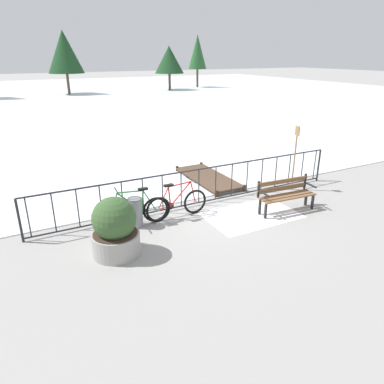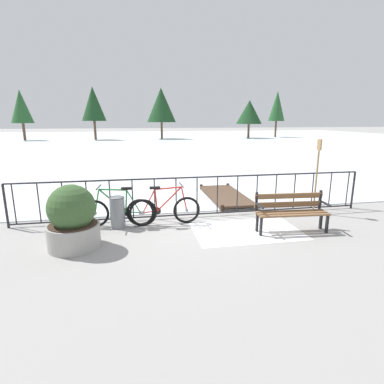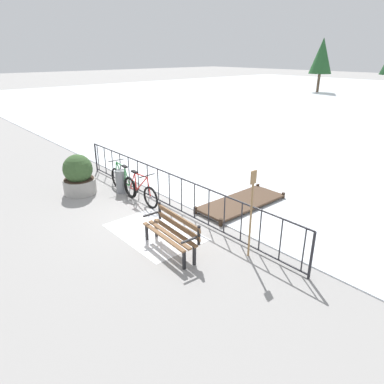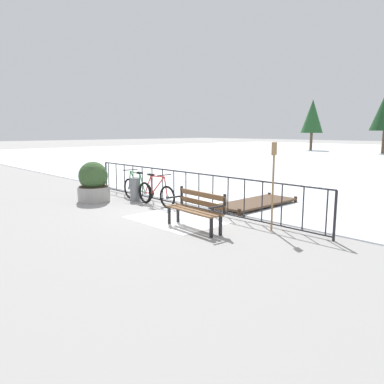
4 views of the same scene
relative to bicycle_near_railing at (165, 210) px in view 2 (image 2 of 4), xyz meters
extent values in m
plane|color=gray|center=(0.87, 0.43, -0.37)|extent=(160.00, 160.00, 0.00)
cube|color=silver|center=(0.87, 28.83, -0.35)|extent=(80.00, 56.00, 0.03)
cube|color=white|center=(1.78, -0.77, -0.36)|extent=(2.41, 1.60, 0.01)
cylinder|color=#232328|center=(0.87, 0.43, 0.68)|extent=(9.00, 0.04, 0.04)
cylinder|color=#232328|center=(0.87, 0.43, -0.29)|extent=(9.00, 0.04, 0.04)
cylinder|color=#232328|center=(-3.63, 0.43, 0.16)|extent=(0.06, 0.06, 1.05)
cylinder|color=#232328|center=(5.37, 0.43, 0.16)|extent=(0.06, 0.06, 1.05)
cylinder|color=#232328|center=(-3.45, 0.43, 0.20)|extent=(0.03, 0.03, 0.97)
cylinder|color=#232328|center=(-2.91, 0.43, 0.20)|extent=(0.03, 0.03, 0.97)
cylinder|color=#232328|center=(-2.37, 0.43, 0.20)|extent=(0.03, 0.03, 0.97)
cylinder|color=#232328|center=(-1.83, 0.43, 0.20)|extent=(0.03, 0.03, 0.97)
cylinder|color=#232328|center=(-1.29, 0.43, 0.20)|extent=(0.03, 0.03, 0.97)
cylinder|color=#232328|center=(-0.75, 0.43, 0.20)|extent=(0.03, 0.03, 0.97)
cylinder|color=#232328|center=(-0.21, 0.43, 0.20)|extent=(0.03, 0.03, 0.97)
cylinder|color=#232328|center=(0.33, 0.43, 0.20)|extent=(0.03, 0.03, 0.97)
cylinder|color=#232328|center=(0.87, 0.43, 0.20)|extent=(0.03, 0.03, 0.97)
cylinder|color=#232328|center=(1.41, 0.43, 0.20)|extent=(0.03, 0.03, 0.97)
cylinder|color=#232328|center=(1.95, 0.43, 0.20)|extent=(0.03, 0.03, 0.97)
cylinder|color=#232328|center=(2.49, 0.43, 0.20)|extent=(0.03, 0.03, 0.97)
cylinder|color=#232328|center=(3.03, 0.43, 0.20)|extent=(0.03, 0.03, 0.97)
cylinder|color=#232328|center=(3.57, 0.43, 0.20)|extent=(0.03, 0.03, 0.97)
cylinder|color=#232328|center=(4.11, 0.43, 0.20)|extent=(0.03, 0.03, 0.97)
cylinder|color=#232328|center=(4.65, 0.43, 0.20)|extent=(0.03, 0.03, 0.97)
cylinder|color=#232328|center=(5.19, 0.43, 0.20)|extent=(0.03, 0.03, 0.97)
torus|color=black|center=(-0.52, -0.01, -0.04)|extent=(0.66, 0.07, 0.66)
cylinder|color=gray|center=(-0.52, -0.01, -0.04)|extent=(0.08, 0.06, 0.08)
torus|color=black|center=(0.53, 0.01, -0.04)|extent=(0.66, 0.07, 0.66)
cylinder|color=gray|center=(0.53, 0.01, -0.04)|extent=(0.08, 0.06, 0.08)
cylinder|color=red|center=(-0.21, 0.00, 0.25)|extent=(0.08, 0.04, 0.53)
cylinder|color=red|center=(0.11, 0.00, 0.26)|extent=(0.61, 0.05, 0.59)
cylinder|color=red|center=(0.09, 0.00, 0.53)|extent=(0.63, 0.05, 0.07)
cylinder|color=red|center=(-0.35, -0.01, -0.03)|extent=(0.34, 0.04, 0.05)
cylinder|color=red|center=(-0.37, -0.01, 0.24)|extent=(0.32, 0.04, 0.56)
cylinder|color=red|center=(0.47, 0.01, 0.25)|extent=(0.16, 0.04, 0.59)
cube|color=black|center=(-0.23, 0.00, 0.55)|extent=(0.24, 0.11, 0.05)
cylinder|color=black|center=(0.40, 0.01, 0.59)|extent=(0.04, 0.52, 0.03)
cylinder|color=black|center=(-0.19, 0.00, -0.02)|extent=(0.18, 0.02, 0.18)
torus|color=black|center=(-0.58, 0.02, -0.04)|extent=(0.66, 0.13, 0.66)
cylinder|color=gray|center=(-0.58, 0.02, -0.04)|extent=(0.08, 0.07, 0.08)
torus|color=black|center=(-1.63, 0.12, -0.04)|extent=(0.66, 0.13, 0.66)
cylinder|color=gray|center=(-1.63, 0.12, -0.04)|extent=(0.08, 0.07, 0.08)
cylinder|color=#2D843D|center=(-0.90, 0.05, 0.25)|extent=(0.08, 0.04, 0.53)
cylinder|color=#2D843D|center=(-1.21, 0.08, 0.26)|extent=(0.61, 0.10, 0.59)
cylinder|color=#2D843D|center=(-1.19, 0.08, 0.53)|extent=(0.63, 0.10, 0.07)
cylinder|color=#2D843D|center=(-0.75, 0.03, -0.03)|extent=(0.34, 0.06, 0.05)
cylinder|color=#2D843D|center=(-0.73, 0.03, 0.24)|extent=(0.32, 0.06, 0.56)
cylinder|color=#2D843D|center=(-1.57, 0.12, 0.25)|extent=(0.16, 0.05, 0.59)
cube|color=black|center=(-0.88, 0.05, 0.55)|extent=(0.25, 0.12, 0.05)
cylinder|color=black|center=(-1.50, 0.11, 0.59)|extent=(0.08, 0.52, 0.03)
cylinder|color=black|center=(-0.92, 0.05, -0.02)|extent=(0.18, 0.04, 0.18)
cube|color=brown|center=(2.75, -0.88, 0.07)|extent=(1.60, 0.21, 0.04)
cube|color=brown|center=(2.74, -1.03, 0.07)|extent=(1.60, 0.21, 0.04)
cube|color=brown|center=(2.73, -1.19, 0.07)|extent=(1.60, 0.21, 0.04)
cube|color=brown|center=(2.76, -0.79, 0.21)|extent=(1.60, 0.16, 0.12)
cube|color=brown|center=(2.76, -0.79, 0.41)|extent=(1.60, 0.16, 0.12)
cube|color=black|center=(3.49, -1.22, -0.15)|extent=(0.05, 0.06, 0.44)
cube|color=black|center=(3.51, -0.96, -0.15)|extent=(0.05, 0.06, 0.44)
cube|color=black|center=(3.52, -0.84, 0.30)|extent=(0.05, 0.05, 0.45)
cube|color=black|center=(3.50, -1.09, 0.27)|extent=(0.07, 0.40, 0.04)
cube|color=black|center=(1.98, -1.11, -0.15)|extent=(0.05, 0.06, 0.44)
cube|color=black|center=(1.99, -0.85, -0.15)|extent=(0.05, 0.06, 0.44)
cube|color=black|center=(2.00, -0.73, 0.30)|extent=(0.05, 0.05, 0.45)
cube|color=black|center=(1.98, -0.98, 0.27)|extent=(0.07, 0.40, 0.04)
cylinder|color=#9E9B96|center=(-1.90, -1.02, -0.13)|extent=(1.00, 1.00, 0.47)
cylinder|color=#38281E|center=(-1.90, -1.02, 0.11)|extent=(0.92, 0.92, 0.02)
sphere|color=#38562D|center=(-1.90, -1.02, 0.45)|extent=(0.91, 0.91, 0.91)
cylinder|color=gray|center=(-1.11, 0.02, -0.01)|extent=(0.34, 0.34, 0.72)
torus|color=#494A4E|center=(-1.11, 0.02, 0.35)|extent=(0.35, 0.35, 0.02)
cylinder|color=#937047|center=(4.03, 0.18, 0.48)|extent=(0.04, 0.04, 1.70)
cube|color=#937047|center=(4.03, 0.18, 1.47)|extent=(0.03, 0.16, 0.28)
cube|color=#4C3828|center=(2.14, 2.10, -0.25)|extent=(1.10, 2.73, 0.06)
cylinder|color=#35271C|center=(1.64, 0.73, -0.27)|extent=(0.10, 0.10, 0.20)
cylinder|color=#35271C|center=(2.63, 0.73, -0.27)|extent=(0.10, 0.10, 0.20)
cylinder|color=#35271C|center=(1.64, 3.46, -0.27)|extent=(0.10, 0.10, 0.20)
cylinder|color=#35271C|center=(2.63, 3.46, -0.27)|extent=(0.10, 0.10, 0.20)
cylinder|color=brown|center=(14.08, 31.71, 1.18)|extent=(0.28, 0.28, 3.09)
cone|color=#193D1E|center=(14.08, 31.71, 2.97)|extent=(3.30, 3.30, 2.96)
cylinder|color=brown|center=(-13.24, 32.55, 1.31)|extent=(0.29, 0.29, 3.35)
cone|color=#235128|center=(-13.24, 32.55, 3.51)|extent=(2.44, 2.44, 3.73)
cylinder|color=brown|center=(-5.17, 31.99, 1.51)|extent=(0.28, 0.28, 3.75)
cone|color=#193D1E|center=(-5.17, 31.99, 3.84)|extent=(2.81, 2.81, 3.92)
cylinder|color=brown|center=(18.65, 33.40, 1.47)|extent=(0.26, 0.26, 3.68)
cone|color=#235128|center=(18.65, 33.40, 3.80)|extent=(2.21, 2.21, 3.93)
cylinder|color=brown|center=(2.85, 32.36, 1.37)|extent=(0.26, 0.26, 3.49)
cone|color=#193D1E|center=(2.85, 32.36, 3.78)|extent=(3.57, 3.57, 4.11)
camera|label=1|loc=(-3.52, -7.56, 3.59)|focal=33.17mm
camera|label=2|loc=(-0.66, -7.06, 2.12)|focal=28.82mm
camera|label=3|loc=(8.19, -5.10, 3.80)|focal=32.46mm
camera|label=4|loc=(8.72, -6.65, 1.85)|focal=34.57mm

